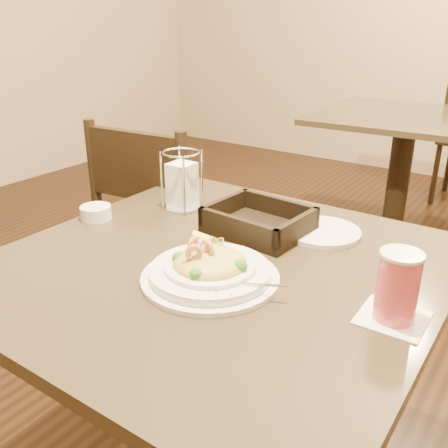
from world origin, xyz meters
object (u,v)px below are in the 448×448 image
Objects in this scene: side_plate at (322,232)px; main_table at (219,353)px; napkin_caddy at (182,184)px; background_table at (401,158)px; dining_chair_near at (164,239)px; pasta_bowl at (210,269)px; bread_basket at (259,223)px; drink_glass at (397,287)px; butter_ramekin at (96,213)px.

main_table is at bearing -115.04° from side_plate.
napkin_caddy is (-0.27, 0.21, 0.31)m from main_table.
dining_chair_near reaches higher than background_table.
main_table is at bearing 113.11° from pasta_bowl.
napkin_caddy is at bearing 136.54° from pasta_bowl.
background_table is 1.82m from bread_basket.
drink_glass reaches higher than bread_basket.
drink_glass is 0.80× the size of napkin_caddy.
drink_glass is (0.37, -0.01, 0.30)m from main_table.
pasta_bowl reaches higher than butter_ramekin.
dining_chair_near reaches higher than drink_glass.
background_table is 11.85× the size of butter_ramekin.
dining_chair_near reaches higher than napkin_caddy.
pasta_bowl is (0.03, -0.08, 0.26)m from main_table.
side_plate is at bearing 75.10° from pasta_bowl.
dining_chair_near is at bearing 165.00° from side_plate.
napkin_caddy is 0.24m from butter_ramekin.
bread_basket reaches higher than side_plate.
butter_ramekin is at bearing 105.48° from dining_chair_near.
pasta_bowl is at bearing -43.46° from napkin_caddy.
background_table is 1.76m from side_plate.
dining_chair_near is at bearing 140.90° from napkin_caddy.
dining_chair_near is 1.08m from drink_glass.
side_plate is at bearing 29.44° from bread_basket.
pasta_bowl is 1.26× the size of bread_basket.
pasta_bowl is 0.35m from drink_glass.
pasta_bowl reaches higher than background_table.
napkin_caddy is 0.87× the size of side_plate.
pasta_bowl is 2.38× the size of drink_glass.
napkin_caddy reaches higher than background_table.
butter_ramekin reaches higher than background_table.
main_table is 0.28m from pasta_bowl.
side_plate is at bearing 160.45° from dining_chair_near.
side_plate reaches higher than background_table.
background_table is 1.01× the size of dining_chair_near.
main_table is 11.38× the size of butter_ramekin.
side_plate is (0.39, 0.05, -0.06)m from napkin_caddy.
background_table is at bearing 83.16° from butter_ramekin.
side_plate is at bearing 133.50° from drink_glass.
napkin_caddy is at bearing 161.57° from drink_glass.
drink_glass is 0.53× the size of bread_basket.
pasta_bowl is at bearing -12.14° from butter_ramekin.
drink_glass is 0.78m from butter_ramekin.
napkin_caddy reaches higher than side_plate.
drink_glass reaches higher than main_table.
drink_glass is at bearing 11.48° from pasta_bowl.
dining_chair_near is (-0.55, 0.44, -0.02)m from main_table.
butter_ramekin is at bearing -96.84° from background_table.
bread_basket is 1.51× the size of napkin_caddy.
napkin_caddy reaches higher than drink_glass.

